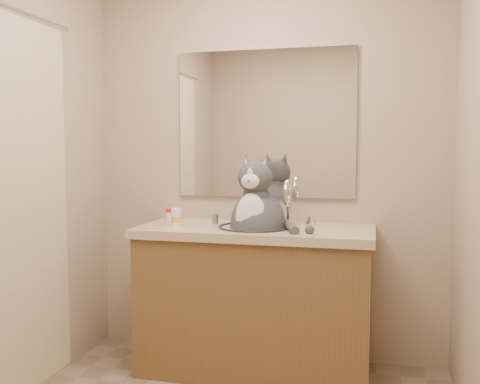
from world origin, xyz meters
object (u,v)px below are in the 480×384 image
(cat, at_px, (257,220))
(pill_bottle_orange, at_px, (176,218))
(pill_bottle_redcap, at_px, (170,216))
(grey_canister, at_px, (215,219))

(cat, bearing_deg, pill_bottle_orange, -166.01)
(pill_bottle_redcap, bearing_deg, pill_bottle_orange, -48.97)
(pill_bottle_orange, bearing_deg, cat, 6.62)
(pill_bottle_redcap, height_order, grey_canister, pill_bottle_redcap)
(pill_bottle_orange, distance_m, grey_canister, 0.24)
(pill_bottle_redcap, bearing_deg, grey_canister, 15.21)
(pill_bottle_redcap, distance_m, grey_canister, 0.27)
(grey_canister, bearing_deg, pill_bottle_redcap, -164.79)
(pill_bottle_orange, bearing_deg, grey_canister, 39.14)
(cat, bearing_deg, pill_bottle_redcap, -175.63)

